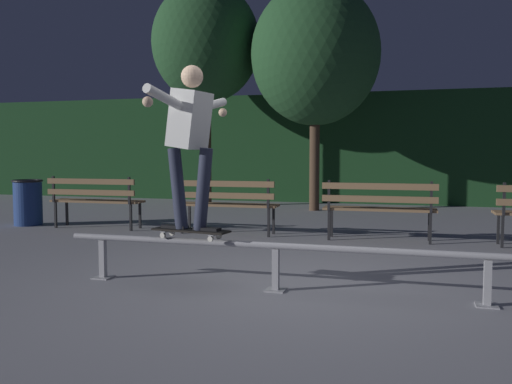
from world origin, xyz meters
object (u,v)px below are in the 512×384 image
at_px(park_bench_leftmost, 95,197).
at_px(park_bench_right_center, 379,204).
at_px(skateboard, 191,231).
at_px(tree_behind_benches, 315,55).
at_px(tree_far_left, 206,44).
at_px(skateboarder, 190,133).
at_px(grind_rail, 276,253).
at_px(trash_can, 28,202).
at_px(park_bench_left_center, 226,200).

height_order(park_bench_leftmost, park_bench_right_center, same).
xyz_separation_m(skateboard, tree_behind_benches, (-0.04, 7.01, 2.87)).
bearing_deg(tree_far_left, skateboarder, -69.75).
height_order(grind_rail, park_bench_leftmost, park_bench_leftmost).
bearing_deg(trash_can, park_bench_leftmost, -3.24).
distance_m(park_bench_right_center, tree_far_left, 6.77).
distance_m(skateboarder, park_bench_right_center, 3.61).
height_order(grind_rail, skateboarder, skateboarder).
bearing_deg(tree_far_left, park_bench_right_center, -44.08).
bearing_deg(skateboard, tree_behind_benches, 90.33).
relative_size(skateboard, tree_behind_benches, 0.16).
distance_m(grind_rail, skateboard, 0.86).
distance_m(park_bench_leftmost, tree_behind_benches, 5.70).
bearing_deg(tree_far_left, park_bench_leftmost, -95.49).
relative_size(park_bench_leftmost, tree_behind_benches, 0.33).
xyz_separation_m(skateboard, park_bench_leftmost, (-3.06, 3.11, 0.01)).
distance_m(tree_behind_benches, tree_far_left, 2.67).
height_order(skateboarder, trash_can, skateboarder).
height_order(park_bench_leftmost, tree_far_left, tree_far_left).
relative_size(park_bench_right_center, tree_far_left, 0.31).
bearing_deg(grind_rail, park_bench_right_center, 76.56).
bearing_deg(trash_can, park_bench_right_center, -0.75).
height_order(park_bench_left_center, tree_behind_benches, tree_behind_benches).
bearing_deg(tree_behind_benches, skateboarder, -89.65).
distance_m(skateboard, trash_can, 5.48).
distance_m(grind_rail, tree_far_left, 8.75).
distance_m(skateboarder, tree_behind_benches, 7.27).
bearing_deg(tree_far_left, trash_can, -113.90).
distance_m(skateboard, park_bench_leftmost, 4.36).
bearing_deg(tree_behind_benches, park_bench_left_center, -100.13).
bearing_deg(park_bench_right_center, park_bench_leftmost, 180.00).
height_order(tree_behind_benches, tree_far_left, tree_far_left).
relative_size(skateboarder, tree_behind_benches, 0.32).
relative_size(park_bench_right_center, trash_can, 2.01).
relative_size(park_bench_leftmost, tree_far_left, 0.31).
bearing_deg(trash_can, skateboard, -35.61).
height_order(skateboarder, tree_far_left, tree_far_left).
bearing_deg(skateboarder, tree_far_left, 110.25).
bearing_deg(park_bench_left_center, park_bench_leftmost, 180.00).
bearing_deg(skateboarder, park_bench_leftmost, 134.56).
relative_size(grind_rail, trash_can, 5.32).
height_order(park_bench_left_center, trash_can, park_bench_left_center).
xyz_separation_m(skateboard, trash_can, (-4.45, 3.19, -0.11)).
bearing_deg(park_bench_leftmost, skateboarder, -45.44).
distance_m(park_bench_right_center, tree_behind_benches, 5.10).
height_order(skateboarder, park_bench_left_center, skateboarder).
bearing_deg(park_bench_right_center, grind_rail, -103.44).
bearing_deg(trash_can, skateboarder, -35.59).
bearing_deg(park_bench_right_center, skateboarder, -116.99).
height_order(park_bench_leftmost, tree_behind_benches, tree_behind_benches).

